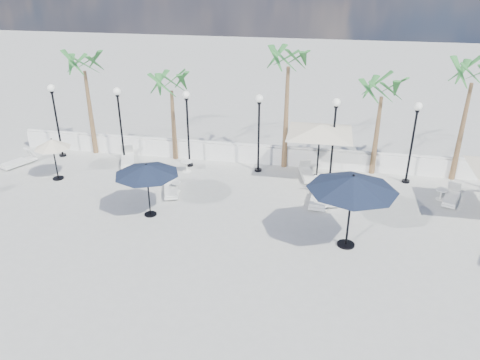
% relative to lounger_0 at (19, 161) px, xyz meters
% --- Properties ---
extents(ground, '(100.00, 100.00, 0.00)m').
position_rel_lounger_0_xyz_m(ground, '(11.99, -4.95, -0.22)').
color(ground, '#9D9D98').
rests_on(ground, ground).
extents(balustrade, '(26.00, 0.30, 1.01)m').
position_rel_lounger_0_xyz_m(balustrade, '(11.99, 2.55, 0.25)').
color(balustrade, white).
rests_on(balustrade, ground).
extents(lamppost_0, '(0.36, 0.36, 3.84)m').
position_rel_lounger_0_xyz_m(lamppost_0, '(1.49, 1.55, 2.27)').
color(lamppost_0, black).
rests_on(lamppost_0, ground).
extents(lamppost_1, '(0.36, 0.36, 3.84)m').
position_rel_lounger_0_xyz_m(lamppost_1, '(4.99, 1.55, 2.27)').
color(lamppost_1, black).
rests_on(lamppost_1, ground).
extents(lamppost_2, '(0.36, 0.36, 3.84)m').
position_rel_lounger_0_xyz_m(lamppost_2, '(8.49, 1.55, 2.27)').
color(lamppost_2, black).
rests_on(lamppost_2, ground).
extents(lamppost_3, '(0.36, 0.36, 3.84)m').
position_rel_lounger_0_xyz_m(lamppost_3, '(11.99, 1.55, 2.27)').
color(lamppost_3, black).
rests_on(lamppost_3, ground).
extents(lamppost_4, '(0.36, 0.36, 3.84)m').
position_rel_lounger_0_xyz_m(lamppost_4, '(15.49, 1.55, 2.27)').
color(lamppost_4, black).
rests_on(lamppost_4, ground).
extents(lamppost_5, '(0.36, 0.36, 3.84)m').
position_rel_lounger_0_xyz_m(lamppost_5, '(18.99, 1.55, 2.27)').
color(lamppost_5, black).
rests_on(lamppost_5, ground).
extents(palm_0, '(2.60, 2.60, 5.50)m').
position_rel_lounger_0_xyz_m(palm_0, '(2.99, 2.35, 4.31)').
color(palm_0, brown).
rests_on(palm_0, ground).
extents(palm_1, '(2.60, 2.60, 4.70)m').
position_rel_lounger_0_xyz_m(palm_1, '(7.49, 2.35, 3.53)').
color(palm_1, brown).
rests_on(palm_1, ground).
extents(palm_2, '(2.60, 2.60, 6.10)m').
position_rel_lounger_0_xyz_m(palm_2, '(13.19, 2.35, 4.89)').
color(palm_2, brown).
rests_on(palm_2, ground).
extents(palm_3, '(2.60, 2.60, 4.90)m').
position_rel_lounger_0_xyz_m(palm_3, '(17.49, 2.35, 3.73)').
color(palm_3, brown).
rests_on(palm_3, ground).
extents(palm_4, '(2.60, 2.60, 5.70)m').
position_rel_lounger_0_xyz_m(palm_4, '(21.19, 2.35, 4.51)').
color(palm_4, brown).
rests_on(palm_4, ground).
extents(lounger_0, '(1.24, 1.84, 0.66)m').
position_rel_lounger_0_xyz_m(lounger_0, '(0.00, 0.00, 0.00)').
color(lounger_0, silver).
rests_on(lounger_0, ground).
extents(lounger_2, '(1.29, 2.01, 0.72)m').
position_rel_lounger_0_xyz_m(lounger_2, '(5.28, 1.27, 0.02)').
color(lounger_2, silver).
rests_on(lounger_2, ground).
extents(lounger_3, '(0.94, 1.80, 0.64)m').
position_rel_lounger_0_xyz_m(lounger_3, '(14.41, 1.18, -0.01)').
color(lounger_3, silver).
rests_on(lounger_3, ground).
extents(lounger_4, '(1.16, 1.92, 0.69)m').
position_rel_lounger_0_xyz_m(lounger_4, '(8.52, -1.52, 0.01)').
color(lounger_4, silver).
rests_on(lounger_4, ground).
extents(lounger_5, '(1.14, 2.19, 0.78)m').
position_rel_lounger_0_xyz_m(lounger_5, '(15.37, -0.79, 0.04)').
color(lounger_5, silver).
rests_on(lounger_5, ground).
extents(lounger_6, '(0.86, 2.21, 0.81)m').
position_rel_lounger_0_xyz_m(lounger_6, '(15.07, -1.16, 0.05)').
color(lounger_6, silver).
rests_on(lounger_6, ground).
extents(lounger_7, '(1.09, 1.79, 0.64)m').
position_rel_lounger_0_xyz_m(lounger_7, '(20.64, -0.12, -0.01)').
color(lounger_7, silver).
rests_on(lounger_7, ground).
extents(side_table_0, '(0.57, 0.57, 0.55)m').
position_rel_lounger_0_xyz_m(side_table_0, '(8.56, 0.81, 0.11)').
color(side_table_0, silver).
rests_on(side_table_0, ground).
extents(side_table_1, '(0.45, 0.45, 0.44)m').
position_rel_lounger_0_xyz_m(side_table_1, '(8.72, -1.35, 0.04)').
color(side_table_1, silver).
rests_on(side_table_1, ground).
extents(side_table_2, '(0.48, 0.48, 0.47)m').
position_rel_lounger_0_xyz_m(side_table_2, '(20.24, 0.02, 0.06)').
color(side_table_2, silver).
rests_on(side_table_2, ground).
extents(parasol_navy_left, '(2.58, 2.58, 2.28)m').
position_rel_lounger_0_xyz_m(parasol_navy_left, '(8.33, -3.61, 1.79)').
color(parasol_navy_left, black).
rests_on(parasol_navy_left, ground).
extents(parasol_navy_mid, '(3.18, 3.18, 2.85)m').
position_rel_lounger_0_xyz_m(parasol_navy_mid, '(16.14, -4.43, 2.29)').
color(parasol_navy_mid, black).
rests_on(parasol_navy_mid, ground).
extents(parasol_cream_sq_a, '(5.82, 5.82, 2.86)m').
position_rel_lounger_0_xyz_m(parasol_cream_sq_a, '(14.86, 1.25, 2.42)').
color(parasol_cream_sq_a, black).
rests_on(parasol_cream_sq_a, ground).
extents(parasol_cream_small, '(1.67, 1.67, 2.05)m').
position_rel_lounger_0_xyz_m(parasol_cream_small, '(2.78, -1.12, 1.53)').
color(parasol_cream_small, black).
rests_on(parasol_cream_small, ground).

